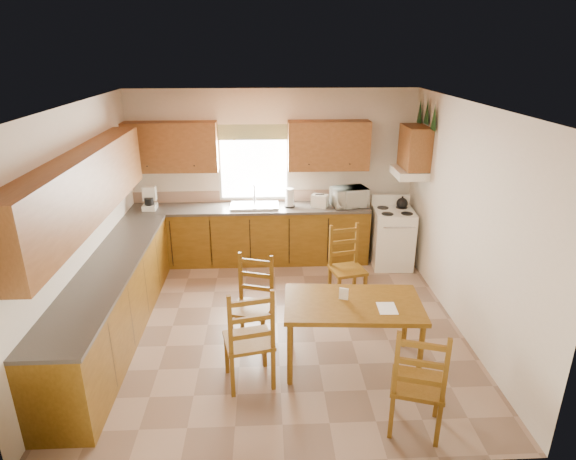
{
  "coord_description": "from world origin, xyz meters",
  "views": [
    {
      "loc": [
        -0.12,
        -5.28,
        3.29
      ],
      "look_at": [
        0.15,
        0.3,
        1.15
      ],
      "focal_mm": 30.0,
      "sensor_mm": 36.0,
      "label": 1
    }
  ],
  "objects_px": {
    "microwave": "(349,197)",
    "chair_near_right": "(418,377)",
    "stove": "(392,239)",
    "chair_far_left": "(252,303)",
    "chair_near_left": "(248,334)",
    "dining_table": "(351,334)",
    "chair_far_right": "(348,265)"
  },
  "relations": [
    {
      "from": "chair_near_left",
      "to": "chair_near_right",
      "type": "xyz_separation_m",
      "value": [
        1.52,
        -0.73,
        -0.02
      ]
    },
    {
      "from": "dining_table",
      "to": "chair_far_left",
      "type": "relative_size",
      "value": 1.37
    },
    {
      "from": "dining_table",
      "to": "chair_far_right",
      "type": "height_order",
      "value": "chair_far_right"
    },
    {
      "from": "dining_table",
      "to": "chair_near_right",
      "type": "xyz_separation_m",
      "value": [
        0.42,
        -0.96,
        0.16
      ]
    },
    {
      "from": "chair_far_right",
      "to": "dining_table",
      "type": "bearing_deg",
      "value": -110.72
    },
    {
      "from": "stove",
      "to": "chair_near_right",
      "type": "relative_size",
      "value": 0.82
    },
    {
      "from": "chair_near_right",
      "to": "chair_far_left",
      "type": "xyz_separation_m",
      "value": [
        -1.51,
        1.42,
        -0.02
      ]
    },
    {
      "from": "chair_far_left",
      "to": "stove",
      "type": "bearing_deg",
      "value": 61.28
    },
    {
      "from": "stove",
      "to": "dining_table",
      "type": "distance_m",
      "value": 2.76
    },
    {
      "from": "microwave",
      "to": "chair_near_right",
      "type": "xyz_separation_m",
      "value": [
        0.01,
        -3.75,
        -0.52
      ]
    },
    {
      "from": "stove",
      "to": "dining_table",
      "type": "bearing_deg",
      "value": -109.4
    },
    {
      "from": "microwave",
      "to": "chair_far_right",
      "type": "bearing_deg",
      "value": -112.19
    },
    {
      "from": "stove",
      "to": "microwave",
      "type": "distance_m",
      "value": 0.95
    },
    {
      "from": "chair_near_left",
      "to": "chair_far_left",
      "type": "relative_size",
      "value": 1.07
    },
    {
      "from": "dining_table",
      "to": "chair_near_right",
      "type": "relative_size",
      "value": 1.32
    },
    {
      "from": "chair_near_right",
      "to": "chair_far_right",
      "type": "bearing_deg",
      "value": -67.05
    },
    {
      "from": "stove",
      "to": "chair_far_left",
      "type": "distance_m",
      "value": 3.01
    },
    {
      "from": "chair_far_left",
      "to": "chair_near_left",
      "type": "bearing_deg",
      "value": -73.65
    },
    {
      "from": "chair_far_left",
      "to": "chair_near_right",
      "type": "bearing_deg",
      "value": -25.83
    },
    {
      "from": "stove",
      "to": "chair_near_left",
      "type": "bearing_deg",
      "value": -124.47
    },
    {
      "from": "microwave",
      "to": "chair_near_left",
      "type": "bearing_deg",
      "value": -129.55
    },
    {
      "from": "microwave",
      "to": "chair_far_left",
      "type": "bearing_deg",
      "value": -135.75
    },
    {
      "from": "chair_near_right",
      "to": "chair_near_left",
      "type": "bearing_deg",
      "value": -8.0
    },
    {
      "from": "chair_far_right",
      "to": "microwave",
      "type": "bearing_deg",
      "value": 67.76
    },
    {
      "from": "microwave",
      "to": "chair_near_left",
      "type": "relative_size",
      "value": 0.44
    },
    {
      "from": "stove",
      "to": "chair_far_left",
      "type": "bearing_deg",
      "value": -132.5
    },
    {
      "from": "chair_far_left",
      "to": "chair_far_right",
      "type": "distance_m",
      "value": 1.61
    },
    {
      "from": "chair_far_left",
      "to": "chair_far_right",
      "type": "height_order",
      "value": "chair_far_left"
    },
    {
      "from": "microwave",
      "to": "chair_near_right",
      "type": "bearing_deg",
      "value": -102.82
    },
    {
      "from": "dining_table",
      "to": "chair_near_left",
      "type": "height_order",
      "value": "chair_near_left"
    },
    {
      "from": "microwave",
      "to": "chair_far_left",
      "type": "height_order",
      "value": "microwave"
    },
    {
      "from": "chair_far_right",
      "to": "stove",
      "type": "bearing_deg",
      "value": 37.81
    }
  ]
}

